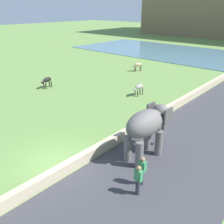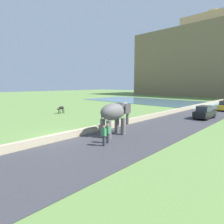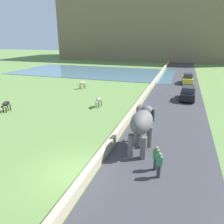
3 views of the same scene
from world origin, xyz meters
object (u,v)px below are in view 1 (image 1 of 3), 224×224
object	(u,v)px
person_beside_elephant	(142,170)
cow_grey	(139,87)
cow_tan	(138,65)
cow_black	(47,80)
elephant	(147,125)
person_trailing	(138,180)

from	to	relation	value
person_beside_elephant	cow_grey	distance (m)	13.09
cow_tan	cow_grey	size ratio (longest dim) A/B	0.98
cow_black	cow_tan	bearing A→B (deg)	76.61
cow_black	cow_tan	xyz separation A→B (m)	(2.95, 12.40, 0.00)
elephant	cow_grey	world-z (taller)	elephant
person_trailing	cow_grey	size ratio (longest dim) A/B	1.17
person_beside_elephant	cow_black	xyz separation A→B (m)	(-16.61, 5.89, -0.04)
elephant	person_trailing	size ratio (longest dim) A/B	2.16
elephant	cow_black	distance (m)	15.82
cow_black	cow_tan	world-z (taller)	same
person_trailing	cow_tan	size ratio (longest dim) A/B	1.19
cow_black	cow_grey	bearing A→B (deg)	27.68
person_beside_elephant	cow_black	size ratio (longest dim) A/B	1.15
cow_grey	person_trailing	bearing A→B (deg)	-54.11
cow_black	person_trailing	bearing A→B (deg)	-21.26
person_beside_elephant	cow_grey	xyz separation A→B (m)	(-7.82, 10.50, -0.04)
elephant	cow_tan	bearing A→B (deg)	127.57
cow_black	cow_tan	size ratio (longest dim) A/B	1.04
person_beside_elephant	cow_tan	bearing A→B (deg)	126.75
person_trailing	cow_grey	world-z (taller)	person_trailing
elephant	person_beside_elephant	xyz separation A→B (m)	(1.27, -2.19, -1.16)
person_beside_elephant	cow_black	distance (m)	17.62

